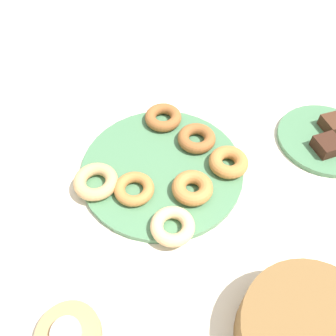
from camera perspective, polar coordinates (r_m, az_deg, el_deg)
ground_plane at (r=0.79m, az=-0.97°, el=-0.41°), size 2.40×2.40×0.00m
donut_plate at (r=0.78m, az=-0.98°, el=-0.10°), size 0.36×0.36×0.01m
donut_0 at (r=0.86m, az=-0.79°, el=8.14°), size 0.10×0.10×0.03m
donut_1 at (r=0.78m, az=9.71°, el=0.94°), size 0.12×0.12×0.03m
donut_2 at (r=0.82m, az=4.62°, el=4.79°), size 0.11×0.11×0.03m
donut_3 at (r=0.75m, az=-11.55°, el=-2.15°), size 0.13×0.13×0.03m
donut_4 at (r=0.73m, az=3.94°, el=-3.20°), size 0.11×0.11×0.03m
donut_5 at (r=0.68m, az=0.73°, el=-9.33°), size 0.09×0.09×0.03m
donut_6 at (r=0.73m, az=-5.48°, el=-3.35°), size 0.12×0.12×0.02m
cake_plate at (r=0.92m, az=24.01°, el=4.28°), size 0.22×0.22×0.01m
brownie_near at (r=0.93m, az=25.23°, el=6.45°), size 0.06×0.06×0.03m
brownie_far at (r=0.88m, az=24.30°, el=3.37°), size 0.06×0.06×0.03m
candle_holder at (r=0.65m, az=-15.67°, el=-24.53°), size 0.10×0.10×0.02m
tealight at (r=0.63m, az=-16.08°, el=-24.11°), size 0.05×0.05×0.01m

